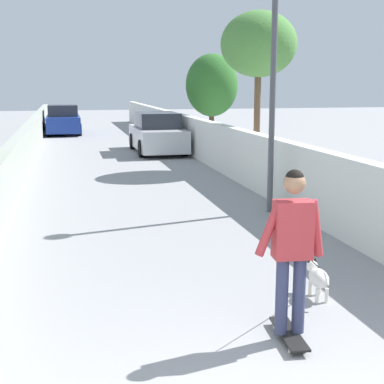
# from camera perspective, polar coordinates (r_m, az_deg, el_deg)

# --- Properties ---
(ground_plane) EXTENTS (80.00, 80.00, 0.00)m
(ground_plane) POSITION_cam_1_polar(r_m,az_deg,el_deg) (17.35, -7.31, 2.46)
(ground_plane) COLOR gray
(wall_left) EXTENTS (48.00, 0.30, 1.25)m
(wall_left) POSITION_cam_1_polar(r_m,az_deg,el_deg) (15.25, -17.59, 3.21)
(wall_left) COLOR #999E93
(wall_left) RESTS_ON ground
(fence_right) EXTENTS (48.00, 0.30, 1.41)m
(fence_right) POSITION_cam_1_polar(r_m,az_deg,el_deg) (15.87, 3.95, 4.28)
(fence_right) COLOR silver
(fence_right) RESTS_ON ground
(tree_right_mid) EXTENTS (2.30, 2.30, 4.77)m
(tree_right_mid) POSITION_cam_1_polar(r_m,az_deg,el_deg) (17.12, 6.96, 14.97)
(tree_right_mid) COLOR brown
(tree_right_mid) RESTS_ON ground
(tree_right_far) EXTENTS (2.15, 2.15, 3.83)m
(tree_right_far) POSITION_cam_1_polar(r_m,az_deg,el_deg) (22.86, 2.08, 11.03)
(tree_right_far) COLOR #473523
(tree_right_far) RESTS_ON ground
(lamp_post) EXTENTS (0.36, 0.36, 4.70)m
(lamp_post) POSITION_cam_1_polar(r_m,az_deg,el_deg) (11.18, 8.52, 14.03)
(lamp_post) COLOR #4C4C51
(lamp_post) RESTS_ON ground
(skateboard) EXTENTS (0.82, 0.28, 0.08)m
(skateboard) POSITION_cam_1_polar(r_m,az_deg,el_deg) (5.92, 10.06, -14.33)
(skateboard) COLOR black
(skateboard) RESTS_ON ground
(person_skateboarder) EXTENTS (0.26, 0.71, 1.70)m
(person_skateboarder) POSITION_cam_1_polar(r_m,az_deg,el_deg) (5.57, 10.42, -4.87)
(person_skateboarder) COLOR #333859
(person_skateboarder) RESTS_ON skateboard
(dog) EXTENTS (1.29, 0.92, 1.06)m
(dog) POSITION_cam_1_polar(r_m,az_deg,el_deg) (6.98, 12.96, -8.60)
(dog) COLOR white
(dog) RESTS_ON ground
(car_near) EXTENTS (4.29, 1.80, 1.54)m
(car_near) POSITION_cam_1_polar(r_m,az_deg,el_deg) (21.28, -3.64, 6.07)
(car_near) COLOR silver
(car_near) RESTS_ON ground
(car_far) EXTENTS (3.91, 1.80, 1.54)m
(car_far) POSITION_cam_1_polar(r_m,az_deg,el_deg) (29.91, -13.27, 7.26)
(car_far) COLOR navy
(car_far) RESTS_ON ground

